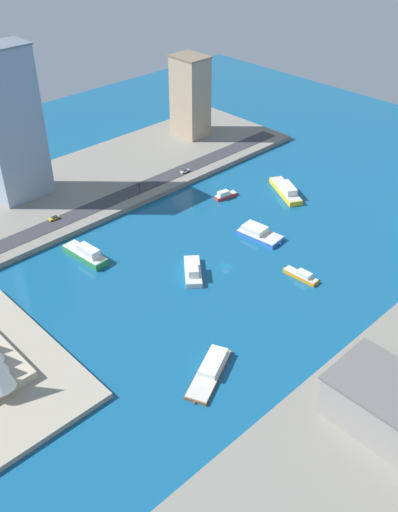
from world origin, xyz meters
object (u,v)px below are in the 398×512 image
at_px(ferry_green_doubledeck, 85,254).
at_px(tower_tall_glass, 12,125).
at_px(tugboat_red, 225,195).
at_px(barge_flat_brown, 211,369).
at_px(water_taxi_orange, 301,275).
at_px(catamaran_blue, 258,233).
at_px(taxi_yellow_cab, 54,218).
at_px(ferry_white_commuter, 193,270).
at_px(van_white, 185,171).
at_px(carpark_squat_concrete, 396,410).
at_px(ferry_yellow_fast, 286,190).
at_px(traffic_light_waterfront, 139,188).
at_px(apartment_midrise_tan, 190,96).

bearing_deg(ferry_green_doubledeck, tower_tall_glass, -7.14).
bearing_deg(tugboat_red, barge_flat_brown, 131.69).
bearing_deg(tower_tall_glass, barge_flat_brown, 173.89).
xyz_separation_m(water_taxi_orange, tugboat_red, (66.85, -25.57, 0.21)).
xyz_separation_m(catamaran_blue, taxi_yellow_cab, (71.16, 59.68, 1.75)).
xyz_separation_m(water_taxi_orange, taxi_yellow_cab, (103.21, 49.01, 2.19)).
bearing_deg(catamaran_blue, ferry_white_commuter, 90.48).
bearing_deg(van_white, carpark_squat_concrete, 157.30).
height_order(ferry_yellow_fast, traffic_light_waterfront, traffic_light_waterfront).
xyz_separation_m(tugboat_red, tower_tall_glass, (66.93, 72.02, 36.75)).
distance_m(apartment_midrise_tan, van_white, 55.86).
bearing_deg(tower_tall_glass, traffic_light_waterfront, -134.85).
distance_m(taxi_yellow_cab, van_white, 75.45).
bearing_deg(ferry_green_doubledeck, barge_flat_brown, 174.68).
xyz_separation_m(water_taxi_orange, ferry_yellow_fast, (48.61, -50.20, 0.90)).
distance_m(carpark_squat_concrete, van_white, 174.95).
height_order(ferry_yellow_fast, barge_flat_brown, ferry_yellow_fast).
bearing_deg(van_white, ferry_white_commuter, 139.53).
relative_size(water_taxi_orange, carpark_squat_concrete, 0.42).
bearing_deg(carpark_squat_concrete, water_taxi_orange, -32.73).
distance_m(ferry_yellow_fast, taxi_yellow_cab, 113.25).
bearing_deg(ferry_white_commuter, tugboat_red, -57.49).
relative_size(ferry_green_doubledeck, apartment_midrise_tan, 0.54).
xyz_separation_m(ferry_green_doubledeck, carpark_squat_concrete, (-135.34, -13.00, 7.66)).
distance_m(ferry_yellow_fast, ferry_green_doubledeck, 106.89).
bearing_deg(taxi_yellow_cab, van_white, -94.70).
bearing_deg(tower_tall_glass, ferry_green_doubledeck, 172.86).
xyz_separation_m(ferry_white_commuter, barge_flat_brown, (-42.82, 32.40, -0.58)).
relative_size(tugboat_red, apartment_midrise_tan, 0.29).
relative_size(ferry_yellow_fast, ferry_green_doubledeck, 1.12).
height_order(ferry_yellow_fast, van_white, ferry_yellow_fast).
distance_m(ferry_green_doubledeck, tower_tall_glass, 72.67).
relative_size(water_taxi_orange, catamaran_blue, 0.74).
distance_m(water_taxi_orange, tower_tall_glass, 146.35).
distance_m(barge_flat_brown, apartment_midrise_tan, 192.07).
distance_m(ferry_green_doubledeck, carpark_squat_concrete, 136.18).
height_order(ferry_green_doubledeck, taxi_yellow_cab, ferry_green_doubledeck).
bearing_deg(traffic_light_waterfront, apartment_midrise_tan, -61.24).
height_order(ferry_yellow_fast, carpark_squat_concrete, carpark_squat_concrete).
bearing_deg(apartment_midrise_tan, ferry_yellow_fast, 171.04).
height_order(tugboat_red, ferry_green_doubledeck, ferry_green_doubledeck).
height_order(tugboat_red, carpark_squat_concrete, carpark_squat_concrete).
xyz_separation_m(tower_tall_glass, apartment_midrise_tan, (-1.39, -109.86, -12.68)).
bearing_deg(van_white, ferry_green_doubledeck, 107.87).
bearing_deg(ferry_yellow_fast, catamaran_blue, 112.72).
relative_size(tugboat_red, catamaran_blue, 0.61).
relative_size(ferry_white_commuter, traffic_light_waterfront, 2.94).
relative_size(water_taxi_orange, barge_flat_brown, 0.63).
height_order(barge_flat_brown, tower_tall_glass, tower_tall_glass).
bearing_deg(traffic_light_waterfront, ferry_yellow_fast, -128.70).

